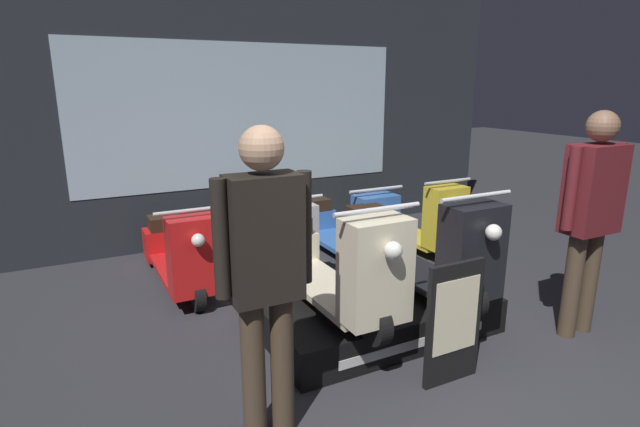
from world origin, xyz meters
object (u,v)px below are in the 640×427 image
Objects in this scene: person_left_browsing at (265,267)px; person_right_browsing at (591,207)px; scooter_backrow_3 at (411,218)px; scooter_backrow_2 at (345,228)px; scooter_display_left at (330,264)px; scooter_display_right at (417,248)px; scooter_backrow_1 at (269,239)px; price_sign_board at (454,323)px; scooter_backrow_0 at (180,252)px.

person_left_browsing is 2.61m from person_right_browsing.
scooter_backrow_2 is at bearing 180.00° from scooter_backrow_3.
person_left_browsing is at bearing -128.04° from scooter_backrow_2.
scooter_backrow_2 and scooter_backrow_3 have the same top height.
person_right_browsing reaches higher than scooter_backrow_3.
scooter_display_left is at bearing -123.54° from scooter_backrow_2.
scooter_display_right is 2.00m from scooter_backrow_3.
scooter_backrow_3 is (1.84, 0.00, 0.00)m from scooter_backrow_1.
scooter_display_right is 0.95m from price_sign_board.
scooter_backrow_0 and scooter_backrow_2 have the same top height.
scooter_backrow_3 reaches higher than price_sign_board.
person_left_browsing is 2.07× the size of price_sign_board.
scooter_backrow_0 is 2.11× the size of price_sign_board.
scooter_backrow_1 is at bearing 180.00° from scooter_backrow_3.
person_right_browsing is at bearing 2.76° from price_sign_board.
scooter_backrow_0 is at bearing 180.00° from scooter_backrow_3.
scooter_backrow_3 is 2.90m from price_sign_board.
person_right_browsing reaches higher than person_left_browsing.
scooter_display_right reaches higher than price_sign_board.
scooter_backrow_3 is (2.76, 0.00, 0.00)m from scooter_backrow_0.
person_left_browsing is (-2.80, -2.40, 0.66)m from scooter_backrow_3.
scooter_display_left is 1.20m from person_left_browsing.
price_sign_board is at bearing -121.89° from scooter_backrow_3.
scooter_display_right is at bearing 67.34° from price_sign_board.
scooter_backrow_0 is 1.02× the size of person_left_browsing.
scooter_backrow_1 and scooter_backrow_3 have the same top height.
person_right_browsing is (0.98, -0.79, 0.42)m from scooter_display_right.
scooter_display_right is 1.02× the size of person_right_browsing.
scooter_display_left is 1.94m from scooter_backrow_2.
scooter_display_right is 1.33m from person_right_browsing.
person_left_browsing reaches higher than scooter_display_left.
scooter_backrow_2 is 3.11m from person_left_browsing.
person_left_browsing is (-0.95, -2.40, 0.66)m from scooter_backrow_1.
scooter_backrow_2 is 1.02× the size of person_right_browsing.
person_left_browsing is at bearing -111.70° from scooter_backrow_1.
price_sign_board is at bearing -112.66° from scooter_display_right.
scooter_backrow_1 is at bearing 85.02° from scooter_display_left.
scooter_display_left reaches higher than scooter_backrow_0.
scooter_backrow_1 is at bearing 180.00° from scooter_backrow_2.
scooter_display_right is at bearing 141.09° from person_right_browsing.
scooter_display_right is 1.00× the size of scooter_backrow_0.
scooter_backrow_3 is at bearing 0.00° from scooter_backrow_0.
scooter_display_right is 2.27m from scooter_backrow_0.
person_right_browsing is at bearing 0.00° from person_left_browsing.
person_left_browsing is (-0.81, -0.79, 0.39)m from scooter_display_left.
scooter_backrow_2 is at bearing 81.11° from scooter_display_right.
person_right_browsing is (2.58, -2.40, 0.69)m from scooter_backrow_0.
scooter_backrow_1 is 2.11× the size of price_sign_board.
scooter_backrow_3 is 3.74m from person_left_browsing.
scooter_backrow_0 is at bearing 180.00° from scooter_backrow_2.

